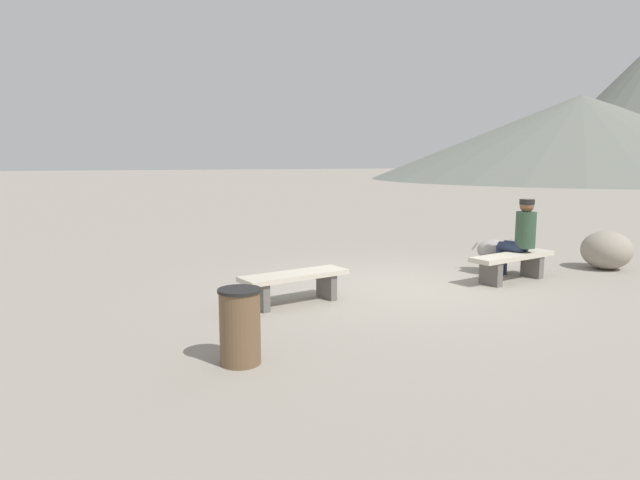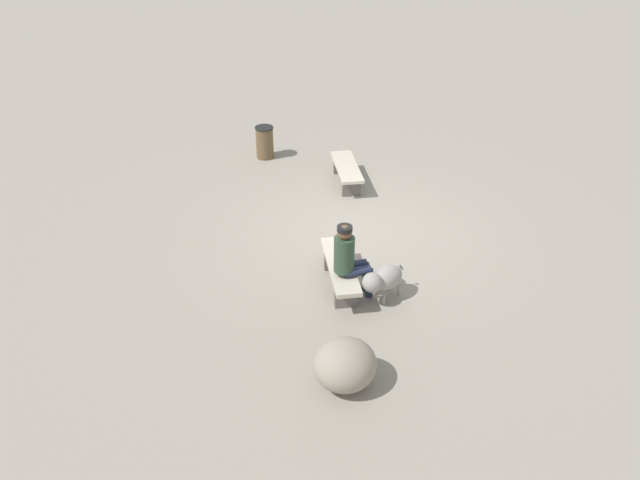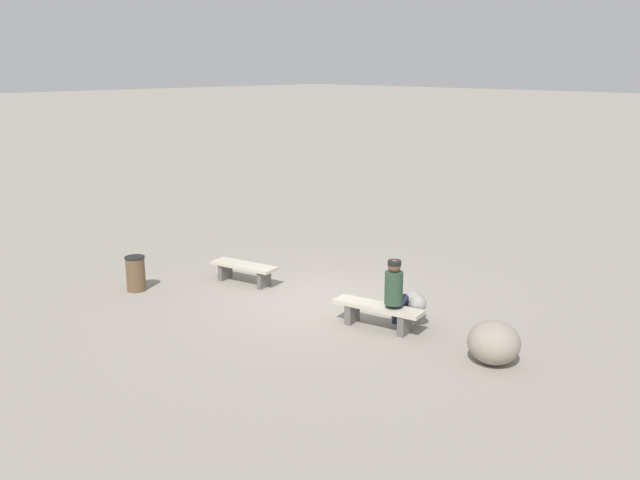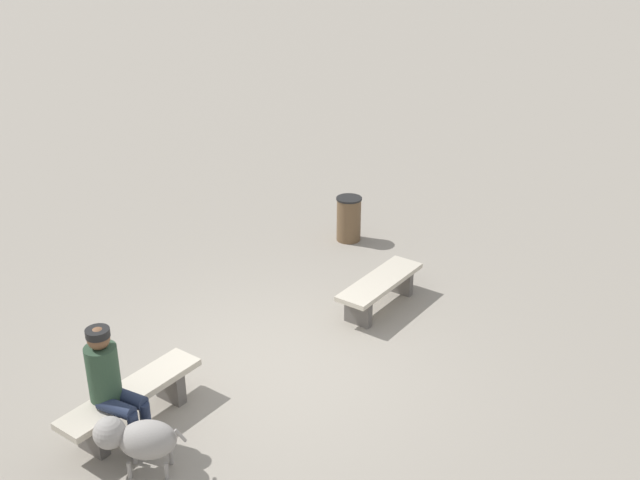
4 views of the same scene
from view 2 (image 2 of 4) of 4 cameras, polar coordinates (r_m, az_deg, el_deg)
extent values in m
cube|color=gray|center=(12.35, 3.17, 0.54)|extent=(210.00, 210.00, 0.06)
cube|color=#605B56|center=(14.49, 1.93, 6.46)|extent=(0.18, 0.39, 0.36)
cube|color=#605B56|center=(13.55, 2.72, 4.56)|extent=(0.18, 0.39, 0.36)
cube|color=beige|center=(13.92, 2.33, 6.33)|extent=(1.59, 0.77, 0.07)
cube|color=#605B56|center=(11.21, 1.28, -1.68)|extent=(0.20, 0.38, 0.37)
cube|color=#605B56|center=(10.35, 2.26, -4.87)|extent=(0.20, 0.38, 0.37)
cube|color=beige|center=(10.65, 1.77, -2.23)|extent=(1.72, 0.75, 0.07)
cylinder|color=#2D4733|center=(10.18, 2.10, -1.25)|extent=(0.32, 0.32, 0.59)
sphere|color=brown|center=(9.97, 2.14, 0.67)|extent=(0.23, 0.23, 0.23)
cylinder|color=black|center=(9.93, 2.15, 0.98)|extent=(0.24, 0.24, 0.08)
cylinder|color=#232D47|center=(10.33, 3.28, -2.71)|extent=(0.28, 0.43, 0.15)
cylinder|color=#232D47|center=(10.53, 4.28, -3.70)|extent=(0.11, 0.11, 0.52)
cylinder|color=#232D47|center=(10.46, 2.96, -2.19)|extent=(0.28, 0.43, 0.15)
cylinder|color=#232D47|center=(10.67, 3.95, -3.17)|extent=(0.11, 0.11, 0.52)
ellipsoid|color=gray|center=(10.47, 5.84, -3.23)|extent=(0.67, 0.66, 0.38)
sphere|color=gray|center=(10.21, 4.52, -3.68)|extent=(0.32, 0.32, 0.32)
cylinder|color=gray|center=(10.47, 5.53, -5.13)|extent=(0.04, 0.04, 0.19)
cylinder|color=gray|center=(10.58, 4.69, -4.64)|extent=(0.04, 0.04, 0.19)
cylinder|color=gray|center=(10.70, 6.82, -4.33)|extent=(0.04, 0.04, 0.19)
cylinder|color=gray|center=(10.80, 5.98, -3.87)|extent=(0.04, 0.04, 0.19)
cylinder|color=gray|center=(10.65, 7.00, -2.30)|extent=(0.11, 0.10, 0.15)
cylinder|color=brown|center=(15.22, -4.79, 8.35)|extent=(0.39, 0.39, 0.71)
cylinder|color=black|center=(15.08, -4.86, 9.64)|extent=(0.42, 0.42, 0.03)
ellipsoid|color=gray|center=(8.90, 2.17, -10.70)|extent=(1.20, 1.19, 0.69)
camera|label=1|loc=(17.26, -21.77, 14.73)|focal=31.04mm
camera|label=3|loc=(9.53, -73.83, -2.12)|focal=38.53mm
camera|label=4|loc=(8.50, 48.94, 12.80)|focal=42.02mm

